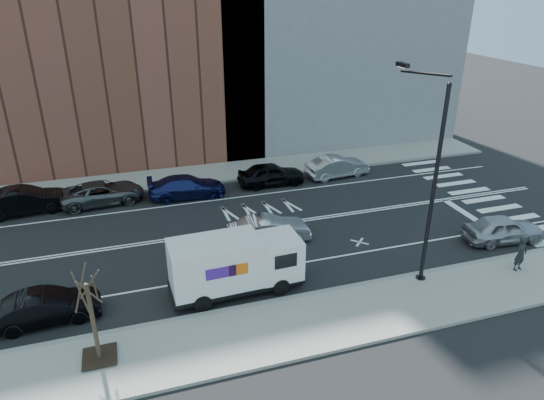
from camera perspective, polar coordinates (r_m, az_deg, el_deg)
ground at (r=26.92m, az=-4.45°, el=-3.58°), size 120.00×120.00×0.00m
sidewalk_near at (r=19.78m, az=1.70°, el=-14.86°), size 44.00×3.60×0.15m
sidewalk_far at (r=34.77m, az=-7.85°, el=3.05°), size 44.00×3.60×0.15m
curb_near at (r=21.12m, az=0.07°, el=-11.90°), size 44.00×0.25×0.17m
curb_far at (r=33.12m, az=-7.29°, el=1.99°), size 44.00×0.25×0.17m
crosswalk at (r=33.85m, az=22.90°, el=0.53°), size 3.00×14.00×0.01m
road_markings at (r=26.92m, az=-4.45°, el=-3.57°), size 40.00×8.60×0.01m
bldg_brick at (r=38.97m, az=-23.23°, el=20.24°), size 26.00×10.00×22.00m
streetlight at (r=21.69m, az=17.94°, el=2.91°), size 0.44×4.02×9.34m
street_tree at (r=18.63m, az=-20.15°, el=-14.07°), size 1.20×1.20×3.75m
fedex_van at (r=21.24m, az=-4.42°, el=-7.50°), size 5.88×2.23×2.66m
far_parked_b at (r=31.99m, az=-27.07°, el=-0.07°), size 4.96×2.21×1.58m
far_parked_c at (r=31.58m, az=-19.31°, el=0.80°), size 5.16×2.78×1.38m
far_parked_d at (r=31.16m, az=-9.99°, el=1.56°), size 4.90×2.18×1.40m
far_parked_e at (r=32.54m, az=-0.11°, el=3.07°), size 4.49×1.87×1.52m
far_parked_f at (r=34.29m, az=7.67°, el=3.93°), size 4.61×2.01×1.47m
driving_sedan at (r=25.38m, az=-0.36°, el=-3.53°), size 4.30×1.59×1.41m
near_parked_rear_a at (r=21.78m, az=-25.00°, el=-11.39°), size 4.17×1.66×1.35m
near_parked_front at (r=28.19m, az=25.55°, el=-3.09°), size 4.36×2.11×1.43m
pedestrian at (r=25.46m, az=27.25°, el=-5.64°), size 0.70×0.54×1.72m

